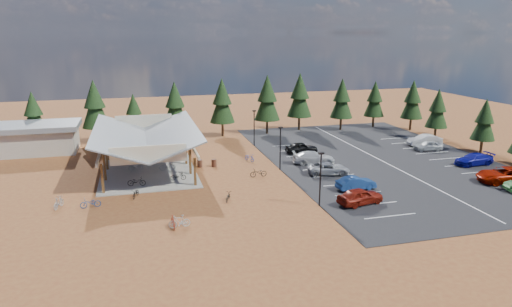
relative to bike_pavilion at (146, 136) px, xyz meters
name	(u,v)px	position (x,y,z in m)	size (l,w,h in m)	color
ground	(242,178)	(10.00, -7.00, -3.82)	(140.00, 140.00, 0.00)	brown
asphalt_lot	(379,159)	(28.50, -4.00, -3.80)	(27.00, 44.00, 0.04)	black
concrete_pad	(148,167)	(0.00, 0.00, -3.77)	(10.60, 18.60, 0.10)	gray
bike_pavilion	(146,136)	(0.00, 0.00, 0.00)	(11.65, 19.40, 4.97)	#4F2F16
outbuilding	(37,138)	(-14.00, 11.00, -1.80)	(11.00, 7.00, 3.90)	#ADA593
lamp_post_0	(320,175)	(15.00, -17.00, -0.85)	(0.50, 0.25, 5.14)	black
lamp_post_1	(280,145)	(15.00, -5.00, -0.85)	(0.50, 0.25, 5.14)	black
lamp_post_2	(254,125)	(15.00, 7.00, -0.85)	(0.50, 0.25, 5.14)	black
trash_bin_0	(200,163)	(6.05, -1.56, -3.37)	(0.60, 0.60, 0.90)	#49281A
trash_bin_1	(214,163)	(7.72, -1.76, -3.37)	(0.60, 0.60, 0.90)	#49281A
pine_0	(33,113)	(-14.93, 15.51, 0.88)	(3.31, 3.31, 7.71)	#382314
pine_1	(95,104)	(-6.66, 15.24, 1.76)	(3.92, 3.92, 9.14)	#382314
pine_2	(134,112)	(-1.26, 15.56, 0.40)	(2.97, 2.97, 6.93)	#382314
pine_3	(175,104)	(4.73, 14.30, 1.49)	(3.73, 3.73, 8.69)	#382314
pine_4	(222,101)	(11.90, 14.55, 1.65)	(3.85, 3.85, 8.96)	#382314
pine_5	(267,98)	(19.05, 14.37, 1.87)	(4.00, 4.00, 9.33)	#382314
pine_6	(300,95)	(25.02, 15.94, 1.89)	(4.02, 4.02, 9.36)	#382314
pine_7	(342,99)	(31.65, 14.12, 1.38)	(3.66, 3.66, 8.52)	#382314
pine_8	(375,99)	(38.04, 14.87, 0.97)	(3.37, 3.37, 7.85)	#382314
pine_11	(485,120)	(43.54, -4.32, 0.62)	(3.13, 3.13, 7.28)	#382314
pine_12	(438,109)	(42.52, 4.17, 0.82)	(3.27, 3.27, 7.61)	#382314
pine_13	(413,100)	(42.76, 11.05, 1.20)	(3.54, 3.54, 8.24)	#382314
bike_0	(137,181)	(-1.36, -7.09, -3.23)	(0.65, 1.87, 0.98)	black
bike_1	(135,166)	(-1.44, -1.15, -3.26)	(0.44, 1.56, 0.94)	gray
bike_2	(122,160)	(-2.99, 2.02, -3.25)	(0.62, 1.79, 0.94)	#1A3C97
bike_3	(124,154)	(-2.83, 4.66, -3.21)	(0.48, 1.70, 1.02)	maroon
bike_4	(178,176)	(3.03, -6.21, -3.29)	(0.58, 1.67, 0.88)	black
bike_5	(167,166)	(2.17, -2.30, -3.17)	(0.52, 1.85, 1.11)	gray
bike_6	(161,154)	(1.79, 3.80, -3.26)	(0.61, 1.76, 0.93)	#194191
bike_7	(163,153)	(2.14, 4.12, -3.27)	(0.43, 1.51, 0.90)	maroon
bike_8	(136,193)	(-1.48, -10.36, -3.38)	(0.60, 1.71, 0.90)	black
bike_9	(59,202)	(-8.34, -11.42, -3.28)	(0.51, 1.82, 1.09)	gray
bike_10	(90,203)	(-5.52, -12.06, -3.34)	(0.64, 1.84, 0.96)	navy
bike_11	(173,222)	(1.42, -18.51, -3.31)	(0.48, 1.70, 1.02)	maroon
bike_12	(228,197)	(7.03, -13.52, -3.42)	(0.54, 1.55, 0.81)	black
bike_13	(179,221)	(1.93, -18.61, -3.28)	(0.51, 1.80, 1.08)	#A0A3A8
bike_14	(249,157)	(12.42, -0.53, -3.33)	(0.65, 1.87, 0.98)	navy
bike_16	(258,173)	(11.82, -7.07, -3.33)	(0.65, 1.88, 0.99)	black
car_0	(360,196)	(18.81, -17.64, -3.02)	(1.82, 4.51, 1.54)	maroon
car_1	(356,183)	(20.32, -13.81, -3.11)	(1.43, 4.11, 1.36)	navy
car_2	(328,169)	(19.71, -8.26, -3.12)	(2.22, 4.81, 1.34)	#94979B
car_3	(313,157)	(19.73, -3.67, -3.04)	(2.09, 5.14, 1.49)	silver
car_4	(302,148)	(20.06, 1.40, -3.05)	(1.73, 4.29, 1.46)	black
car_6	(505,175)	(36.81, -15.83, -2.96)	(2.75, 5.96, 1.66)	#9E1500
car_7	(474,159)	(38.28, -9.28, -3.08)	(1.98, 4.88, 1.41)	#0B0D7F
car_8	(428,146)	(37.21, -1.71, -3.12)	(1.57, 3.91, 1.33)	#A1A5A9
car_9	(425,140)	(38.42, 0.83, -3.00)	(1.66, 4.76, 1.57)	silver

